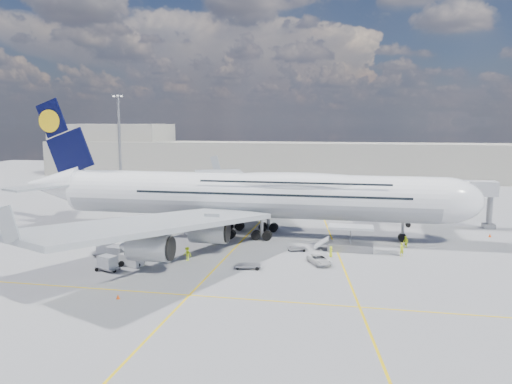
% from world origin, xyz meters
% --- Properties ---
extents(ground, '(300.00, 300.00, 0.00)m').
position_xyz_m(ground, '(0.00, 0.00, 0.00)').
color(ground, gray).
rests_on(ground, ground).
extents(taxi_line_main, '(0.25, 220.00, 0.01)m').
position_xyz_m(taxi_line_main, '(0.00, 0.00, 0.01)').
color(taxi_line_main, yellow).
rests_on(taxi_line_main, ground).
extents(taxi_line_cross, '(120.00, 0.25, 0.01)m').
position_xyz_m(taxi_line_cross, '(0.00, -20.00, 0.01)').
color(taxi_line_cross, yellow).
rests_on(taxi_line_cross, ground).
extents(taxi_line_diag, '(14.16, 99.06, 0.01)m').
position_xyz_m(taxi_line_diag, '(14.00, 10.00, 0.01)').
color(taxi_line_diag, yellow).
rests_on(taxi_line_diag, ground).
extents(airliner, '(77.26, 79.15, 23.71)m').
position_xyz_m(airliner, '(0.26, 10.00, 6.87)').
color(airliner, white).
rests_on(airliner, ground).
extents(jet_bridge, '(18.80, 12.10, 8.50)m').
position_xyz_m(jet_bridge, '(29.81, 20.94, 6.85)').
color(jet_bridge, '#B7B7BC').
rests_on(jet_bridge, ground).
extents(cargo_loader, '(8.53, 3.20, 3.67)m').
position_xyz_m(cargo_loader, '(16.82, 2.89, 1.25)').
color(cargo_loader, silver).
rests_on(cargo_loader, ground).
extents(light_mast, '(3.00, 0.70, 25.50)m').
position_xyz_m(light_mast, '(-40.00, 45.00, 13.21)').
color(light_mast, gray).
rests_on(light_mast, ground).
extents(terminal, '(180.00, 16.00, 12.00)m').
position_xyz_m(terminal, '(0.00, 95.00, 6.00)').
color(terminal, '#B2AD9E').
rests_on(terminal, ground).
extents(hangar, '(40.00, 22.00, 18.00)m').
position_xyz_m(hangar, '(-70.00, 100.00, 9.00)').
color(hangar, '#B2AD9E').
rests_on(hangar, ground).
extents(tree_line, '(160.00, 6.00, 8.00)m').
position_xyz_m(tree_line, '(40.00, 140.00, 4.00)').
color(tree_line, '#193814').
rests_on(tree_line, ground).
extents(dolly_row_a, '(3.44, 2.67, 1.93)m').
position_xyz_m(dolly_row_a, '(-13.14, -13.35, 1.04)').
color(dolly_row_a, gray).
rests_on(dolly_row_a, ground).
extents(dolly_row_b, '(3.47, 1.91, 0.50)m').
position_xyz_m(dolly_row_b, '(-16.50, -3.10, 0.39)').
color(dolly_row_b, gray).
rests_on(dolly_row_b, ground).
extents(dolly_row_c, '(3.82, 3.01, 2.14)m').
position_xyz_m(dolly_row_c, '(-17.03, -6.60, 1.15)').
color(dolly_row_c, gray).
rests_on(dolly_row_c, ground).
extents(dolly_back, '(3.51, 2.22, 2.08)m').
position_xyz_m(dolly_back, '(-14.01, -9.23, 1.12)').
color(dolly_back, gray).
rests_on(dolly_back, ground).
extents(dolly_nose_far, '(3.48, 2.21, 0.48)m').
position_xyz_m(dolly_nose_far, '(4.21, -8.95, 0.37)').
color(dolly_nose_far, gray).
rests_on(dolly_nose_far, ground).
extents(dolly_nose_near, '(3.07, 2.45, 0.40)m').
position_xyz_m(dolly_nose_near, '(9.36, 1.23, 0.31)').
color(dolly_nose_near, gray).
rests_on(dolly_nose_near, ground).
extents(baggage_tug, '(3.51, 2.53, 1.99)m').
position_xyz_m(baggage_tug, '(-11.13, -10.72, 0.88)').
color(baggage_tug, silver).
rests_on(baggage_tug, ground).
extents(catering_truck_inner, '(7.65, 3.38, 4.46)m').
position_xyz_m(catering_truck_inner, '(-15.92, 32.00, 2.10)').
color(catering_truck_inner, gray).
rests_on(catering_truck_inner, ground).
extents(catering_truck_outer, '(7.29, 4.19, 4.09)m').
position_xyz_m(catering_truck_outer, '(-20.04, 44.15, 1.90)').
color(catering_truck_outer, gray).
rests_on(catering_truck_outer, ground).
extents(service_van, '(3.92, 4.91, 1.24)m').
position_xyz_m(service_van, '(13.05, -5.19, 0.62)').
color(service_van, silver).
rests_on(service_van, ground).
extents(crew_nose, '(0.85, 0.81, 1.95)m').
position_xyz_m(crew_nose, '(24.14, 1.03, 0.98)').
color(crew_nose, '#C6DA16').
rests_on(crew_nose, ground).
extents(crew_loader, '(1.08, 1.11, 1.81)m').
position_xyz_m(crew_loader, '(25.13, 6.03, 0.90)').
color(crew_loader, '#D5EC18').
rests_on(crew_loader, ground).
extents(crew_wing, '(0.53, 1.17, 1.97)m').
position_xyz_m(crew_wing, '(-18.59, -3.40, 0.99)').
color(crew_wing, '#ABFF1A').
rests_on(crew_wing, ground).
extents(crew_van, '(0.62, 0.82, 1.50)m').
position_xyz_m(crew_van, '(14.37, -1.22, 0.75)').
color(crew_van, '#EBFF1A').
rests_on(crew_van, ground).
extents(crew_tug, '(1.37, 0.97, 1.92)m').
position_xyz_m(crew_tug, '(-4.70, -7.01, 0.96)').
color(crew_tug, '#DCFF1A').
rests_on(crew_tug, ground).
extents(cone_nose, '(0.47, 0.47, 0.59)m').
position_xyz_m(cone_nose, '(39.43, 16.18, 0.29)').
color(cone_nose, '#FA4F0D').
rests_on(cone_nose, ground).
extents(cone_wing_left_inner, '(0.45, 0.45, 0.57)m').
position_xyz_m(cone_wing_left_inner, '(-12.84, 28.51, 0.27)').
color(cone_wing_left_inner, '#FA4F0D').
rests_on(cone_wing_left_inner, ground).
extents(cone_wing_left_outer, '(0.40, 0.40, 0.50)m').
position_xyz_m(cone_wing_left_outer, '(-18.94, 39.63, 0.24)').
color(cone_wing_left_outer, '#FA4F0D').
rests_on(cone_wing_left_outer, ground).
extents(cone_wing_right_inner, '(0.41, 0.41, 0.53)m').
position_xyz_m(cone_wing_right_inner, '(-13.10, -6.79, 0.25)').
color(cone_wing_right_inner, '#FA4F0D').
rests_on(cone_wing_right_inner, ground).
extents(cone_wing_right_outer, '(0.40, 0.40, 0.51)m').
position_xyz_m(cone_wing_right_outer, '(-7.11, -22.59, 0.25)').
color(cone_wing_right_outer, '#FA4F0D').
rests_on(cone_wing_right_outer, ground).
extents(cone_tail, '(0.43, 0.43, 0.55)m').
position_xyz_m(cone_tail, '(-32.80, 5.36, 0.26)').
color(cone_tail, '#FA4F0D').
rests_on(cone_tail, ground).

